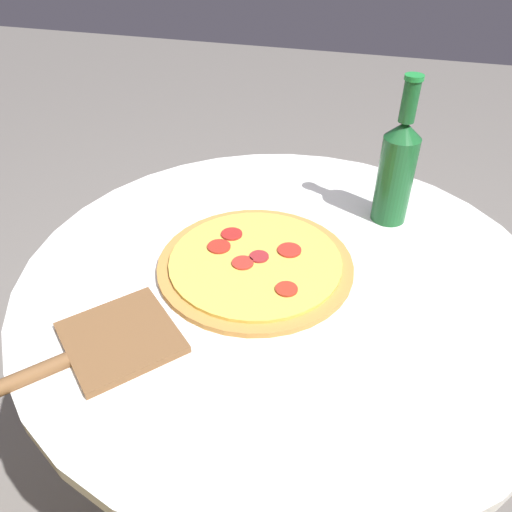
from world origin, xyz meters
TOP-DOWN VIEW (x-y plane):
  - ground_plane at (0.00, 0.00)m, footprint 8.00×8.00m
  - table at (0.00, 0.00)m, footprint 0.88×0.88m
  - pizza at (0.05, -0.00)m, footprint 0.33×0.33m
  - beer_bottle at (-0.16, -0.21)m, footprint 0.07×0.07m
  - pizza_paddle at (0.20, 0.23)m, footprint 0.23×0.25m

SIDE VIEW (x-z plane):
  - ground_plane at x=0.00m, z-range 0.00..0.00m
  - table at x=0.00m, z-range 0.17..0.91m
  - pizza_paddle at x=0.20m, z-range 0.74..0.76m
  - pizza at x=0.05m, z-range 0.74..0.76m
  - beer_bottle at x=-0.16m, z-range 0.71..0.98m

